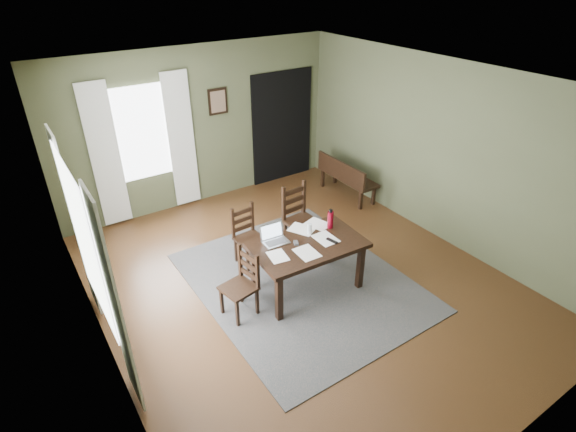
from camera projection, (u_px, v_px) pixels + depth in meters
ground at (300, 282)px, 6.17m from camera, size 5.00×6.00×0.01m
room_shell at (302, 160)px, 5.26m from camera, size 5.02×6.02×2.71m
rug at (300, 281)px, 6.16m from camera, size 2.60×3.20×0.01m
dining_table at (308, 249)px, 5.73m from camera, size 1.47×0.93×0.71m
chair_end at (241, 285)px, 5.43m from camera, size 0.44×0.44×0.87m
chair_back_left at (248, 236)px, 6.37m from camera, size 0.41×0.41×0.87m
chair_back_right at (300, 219)px, 6.66m from camera, size 0.48×0.48×1.02m
bench at (345, 175)px, 8.17m from camera, size 0.41×1.27×0.72m
laptop at (274, 237)px, 5.71m from camera, size 0.34×0.28×0.22m
computer_mouse at (296, 243)px, 5.67m from camera, size 0.08×0.10×0.03m
tv_remote at (332, 241)px, 5.72m from camera, size 0.08×0.17×0.02m
drinking_glass at (309, 229)px, 5.86m from camera, size 0.08×0.08×0.14m
water_bottle at (330, 219)px, 5.96m from camera, size 0.09×0.09×0.28m
paper_a at (278, 256)px, 5.44m from camera, size 0.26×0.31×0.00m
paper_b at (325, 239)px, 5.78m from camera, size 0.25×0.33×0.00m
paper_c at (302, 229)px, 5.98m from camera, size 0.38×0.41×0.00m
paper_d at (318, 224)px, 6.10m from camera, size 0.33×0.37×0.00m
paper_e at (307, 253)px, 5.50m from camera, size 0.26×0.33×0.00m
window_left at (84, 242)px, 4.40m from camera, size 0.01×1.30×1.70m
window_back at (142, 133)px, 7.10m from camera, size 1.00×0.01×1.50m
curtain_left_near at (116, 307)px, 3.95m from camera, size 0.03×0.48×2.30m
curtain_left_far at (76, 226)px, 5.13m from camera, size 0.03×0.48×2.30m
curtain_back_left at (105, 157)px, 6.90m from camera, size 0.44×0.03×2.30m
curtain_back_right at (182, 141)px, 7.50m from camera, size 0.44×0.03×2.30m
framed_picture at (218, 101)px, 7.60m from camera, size 0.34×0.03×0.44m
doorway_back at (282, 127)px, 8.57m from camera, size 1.30×0.03×2.10m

